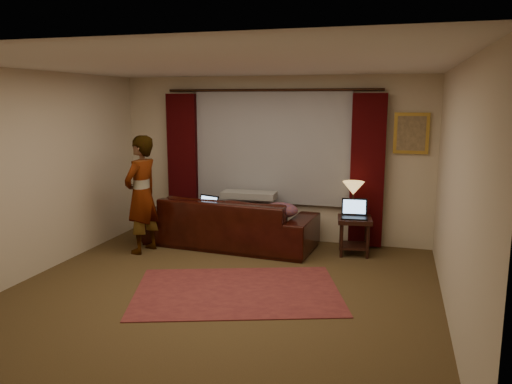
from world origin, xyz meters
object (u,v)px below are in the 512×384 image
end_table (354,236)px  sofa (230,212)px  person (142,195)px  laptop_sofa (203,205)px  tiffany_lamp (353,199)px  laptop_table (355,209)px

end_table → sofa: bearing=-178.4°
person → laptop_sofa: bearing=132.7°
sofa → laptop_sofa: bearing=33.2°
laptop_sofa → tiffany_lamp: (2.21, 0.37, 0.15)m
end_table → laptop_table: 0.41m
sofa → laptop_table: 1.89m
laptop_table → end_table: bearing=79.6°
sofa → tiffany_lamp: 1.87m
laptop_sofa → tiffany_lamp: size_ratio=0.76×
laptop_table → person: 3.10m
laptop_table → person: person is taller
sofa → laptop_table: size_ratio=6.49×
tiffany_lamp → laptop_table: bearing=-75.9°
end_table → laptop_table: laptop_table is taller
end_table → person: person is taller
sofa → laptop_sofa: size_ratio=6.77×
end_table → tiffany_lamp: (-0.04, 0.11, 0.53)m
end_table → tiffany_lamp: size_ratio=1.09×
laptop_sofa → laptop_table: laptop_table is taller
laptop_sofa → laptop_table: (2.25, 0.21, 0.03)m
laptop_table → person: (-3.02, -0.68, 0.18)m
laptop_sofa → laptop_table: size_ratio=0.96×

